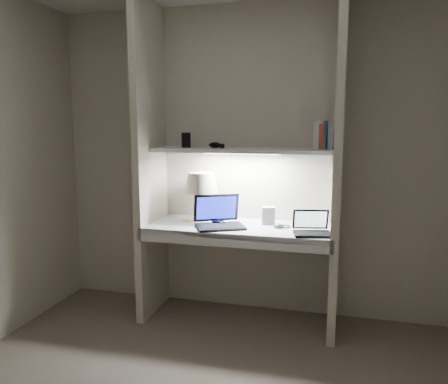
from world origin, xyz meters
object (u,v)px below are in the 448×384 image
(laptop_netbook, at_px, (312,228))
(book_row, at_px, (327,136))
(laptop_main, at_px, (219,219))
(speaker, at_px, (268,216))
(table_lamp, at_px, (201,188))

(laptop_netbook, xyz_separation_m, book_row, (0.08, 0.29, 0.66))
(laptop_main, relative_size, book_row, 2.14)
(book_row, bearing_deg, laptop_main, -163.89)
(laptop_netbook, height_order, speaker, laptop_netbook)
(laptop_main, distance_m, speaker, 0.40)
(speaker, relative_size, book_row, 0.66)
(laptop_netbook, relative_size, speaker, 2.13)
(table_lamp, relative_size, speaker, 2.84)
(table_lamp, height_order, laptop_main, table_lamp)
(laptop_main, xyz_separation_m, book_row, (0.79, 0.23, 0.64))
(table_lamp, xyz_separation_m, speaker, (0.55, 0.01, -0.20))
(table_lamp, bearing_deg, laptop_netbook, -13.10)
(laptop_netbook, distance_m, speaker, 0.42)
(table_lamp, relative_size, laptop_netbook, 1.33)
(laptop_main, bearing_deg, laptop_netbook, -31.96)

